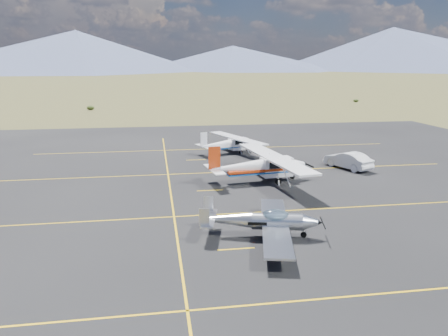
# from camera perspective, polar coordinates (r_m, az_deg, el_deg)

# --- Properties ---
(ground) EXTENTS (1600.00, 1600.00, 0.00)m
(ground) POSITION_cam_1_polar(r_m,az_deg,el_deg) (27.25, 6.47, -7.10)
(ground) COLOR #383D1C
(ground) RESTS_ON ground
(apron) EXTENTS (72.00, 72.00, 0.02)m
(apron) POSITION_cam_1_polar(r_m,az_deg,el_deg) (33.69, 3.30, -2.96)
(apron) COLOR black
(apron) RESTS_ON ground
(aircraft_low_wing) EXTENTS (6.66, 9.14, 1.98)m
(aircraft_low_wing) POSITION_cam_1_polar(r_m,az_deg,el_deg) (24.74, 5.13, -6.91)
(aircraft_low_wing) COLOR silver
(aircraft_low_wing) RESTS_ON apron
(aircraft_cessna) EXTENTS (7.65, 12.64, 3.19)m
(aircraft_cessna) POSITION_cam_1_polar(r_m,az_deg,el_deg) (35.77, 4.70, 0.34)
(aircraft_cessna) COLOR white
(aircraft_cessna) RESTS_ON apron
(aircraft_plain) EXTENTS (7.08, 9.78, 2.53)m
(aircraft_plain) POSITION_cam_1_polar(r_m,az_deg,el_deg) (47.17, 0.67, 3.26)
(aircraft_plain) COLOR white
(aircraft_plain) RESTS_ON apron
(sedan) EXTENTS (3.41, 5.00, 1.56)m
(sedan) POSITION_cam_1_polar(r_m,az_deg,el_deg) (42.04, 15.89, 0.99)
(sedan) COLOR white
(sedan) RESTS_ON apron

